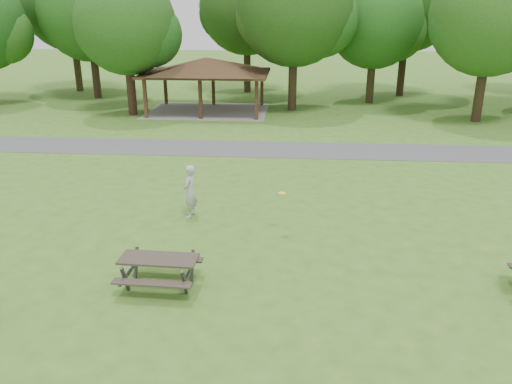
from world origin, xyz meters
name	(u,v)px	position (x,y,z in m)	size (l,w,h in m)	color
ground	(206,290)	(0.00, 0.00, 0.00)	(160.00, 160.00, 0.00)	#3E6D1F
asphalt_path	(252,149)	(0.00, 14.00, 0.01)	(120.00, 3.20, 0.02)	#49494C
pavilion	(207,68)	(-4.00, 24.00, 3.06)	(8.60, 7.01, 3.76)	#3C2516
tree_row_c	(90,14)	(-13.90, 29.03, 6.54)	(8.19, 7.80, 10.67)	black
tree_row_d	(127,27)	(-8.92, 22.53, 5.77)	(6.93, 6.60, 9.27)	black
tree_row_e	(296,11)	(2.10, 25.03, 6.78)	(8.40, 8.00, 11.02)	black
tree_row_f	(376,24)	(8.09, 28.53, 5.84)	(7.35, 7.00, 9.55)	black
tree_row_g	(492,19)	(14.09, 22.03, 6.33)	(7.77, 7.40, 10.25)	black
tree_deep_a	(71,6)	(-16.90, 32.53, 7.13)	(8.40, 8.00, 11.38)	#302215
tree_deep_b	(248,9)	(-1.90, 33.03, 6.89)	(8.40, 8.00, 11.13)	black
tree_deep_c	(410,2)	(11.10, 32.03, 7.44)	(8.82, 8.40, 11.90)	black
picnic_table_middle	(159,265)	(-1.24, 0.11, 0.64)	(2.07, 1.69, 0.88)	#312A23
frisbee_in_flight	(282,193)	(1.85, 3.77, 1.37)	(0.25, 0.25, 0.02)	yellow
frisbee_thrower	(190,191)	(-1.38, 4.86, 0.94)	(0.69, 0.45, 1.89)	#B0B1B3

